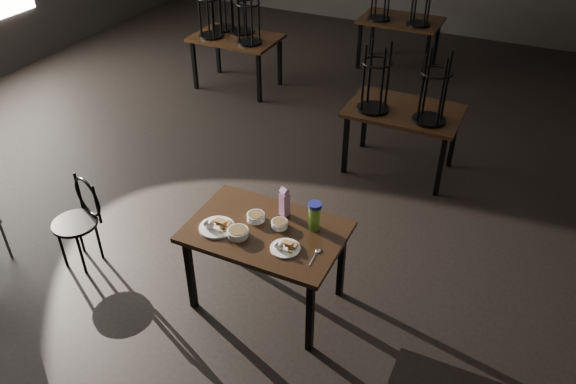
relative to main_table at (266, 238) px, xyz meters
The scene contains 13 objects.
main_table is the anchor object (origin of this frame).
plate_left 0.39m from the main_table, 157.16° to the right, with size 0.28×0.28×0.09m.
plate_right 0.29m from the main_table, 31.40° to the right, with size 0.22×0.22×0.07m.
bowl_near 0.18m from the main_table, 148.13° to the left, with size 0.14×0.14×0.05m.
bowl_far 0.15m from the main_table, 44.56° to the left, with size 0.13×0.13×0.05m.
bowl_big 0.24m from the main_table, 135.22° to the right, with size 0.16×0.16×0.06m.
juice_carton 0.31m from the main_table, 78.54° to the left, with size 0.08×0.08×0.26m.
water_bottle 0.42m from the main_table, 28.71° to the left, with size 0.12×0.12×0.23m.
spoon 0.47m from the main_table, ahead, with size 0.05×0.21×0.01m.
bentwood_chair 1.72m from the main_table, behind, with size 0.43×0.42×0.82m.
bg_table_left 4.35m from the main_table, 123.02° to the left, with size 1.20×0.80×1.48m.
bg_table_right 2.45m from the main_table, 80.61° to the left, with size 1.20×0.80×1.48m.
bg_table_far 5.35m from the main_table, 95.04° to the left, with size 1.20×0.80×1.48m.
Camera 1 is at (2.37, -4.19, 3.44)m, focal length 35.00 mm.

